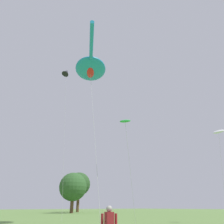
% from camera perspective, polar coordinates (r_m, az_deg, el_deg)
% --- Properties ---
extents(big_show_kite, '(6.55, 8.81, 15.79)m').
position_cam_1_polar(big_show_kite, '(24.99, -5.45, 10.88)').
color(big_show_kite, '#1E8CBF').
rests_on(big_show_kite, ground).
extents(small_kite_tiny_distant, '(1.42, 2.75, 18.94)m').
position_cam_1_polar(small_kite_tiny_distant, '(31.70, -11.53, 9.77)').
color(small_kite_tiny_distant, black).
rests_on(small_kite_tiny_distant, ground).
extents(small_kite_triangle_green, '(2.23, 1.49, 7.97)m').
position_cam_1_polar(small_kite_triangle_green, '(18.18, 3.37, -2.56)').
color(small_kite_triangle_green, green).
rests_on(small_kite_triangle_green, ground).
extents(small_kite_delta_white, '(1.44, 1.28, 9.17)m').
position_cam_1_polar(small_kite_delta_white, '(26.80, 25.41, -4.60)').
color(small_kite_delta_white, white).
rests_on(small_kite_delta_white, ground).
extents(tree_pine_center, '(6.92, 6.92, 9.58)m').
position_cam_1_polar(tree_pine_center, '(60.70, -9.86, -18.19)').
color(tree_pine_center, '#513823').
rests_on(tree_pine_center, ground).
extents(tree_oak_right, '(6.83, 6.83, 11.21)m').
position_cam_1_polar(tree_oak_right, '(72.22, -8.41, -17.67)').
color(tree_oak_right, '#513823').
rests_on(tree_oak_right, ground).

